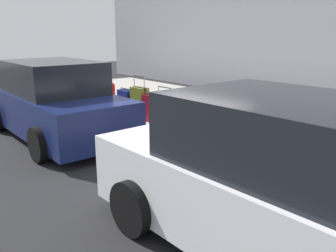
# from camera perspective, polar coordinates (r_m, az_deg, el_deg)

# --- Properties ---
(ground_plane) EXTENTS (40.00, 40.00, 0.00)m
(ground_plane) POSITION_cam_1_polar(r_m,az_deg,el_deg) (7.39, 0.46, -2.69)
(ground_plane) COLOR black
(sidewalk_curb) EXTENTS (18.00, 5.00, 0.14)m
(sidewalk_curb) POSITION_cam_1_polar(r_m,az_deg,el_deg) (9.12, 12.54, 0.80)
(sidewalk_curb) COLOR #ADA89E
(sidewalk_curb) RESTS_ON ground_plane
(suitcase_red_0) EXTENTS (0.49, 0.29, 0.65)m
(suitcase_red_0) POSITION_cam_1_polar(r_m,az_deg,el_deg) (5.73, 24.98, -4.74)
(suitcase_red_0) COLOR red
(suitcase_red_0) RESTS_ON sidewalk_curb
(suitcase_silver_1) EXTENTS (0.38, 0.25, 0.96)m
(suitcase_silver_1) POSITION_cam_1_polar(r_m,az_deg,el_deg) (5.91, 20.64, -3.48)
(suitcase_silver_1) COLOR #9EA0A8
(suitcase_silver_1) RESTS_ON sidewalk_curb
(suitcase_maroon_2) EXTENTS (0.43, 0.28, 0.61)m
(suitcase_maroon_2) POSITION_cam_1_polar(r_m,az_deg,el_deg) (6.26, 17.68, -2.64)
(suitcase_maroon_2) COLOR maroon
(suitcase_maroon_2) RESTS_ON sidewalk_curb
(suitcase_olive_3) EXTENTS (0.48, 0.23, 0.82)m
(suitcase_olive_3) POSITION_cam_1_polar(r_m,az_deg,el_deg) (6.48, 13.68, -1.54)
(suitcase_olive_3) COLOR #59601E
(suitcase_olive_3) RESTS_ON sidewalk_curb
(suitcase_navy_4) EXTENTS (0.51, 0.23, 0.77)m
(suitcase_navy_4) POSITION_cam_1_polar(r_m,az_deg,el_deg) (6.77, 9.59, -1.00)
(suitcase_navy_4) COLOR navy
(suitcase_navy_4) RESTS_ON sidewalk_curb
(suitcase_teal_5) EXTENTS (0.39, 0.24, 0.84)m
(suitcase_teal_5) POSITION_cam_1_polar(r_m,az_deg,el_deg) (7.07, 6.38, 0.06)
(suitcase_teal_5) COLOR #0F606B
(suitcase_teal_5) RESTS_ON sidewalk_curb
(suitcase_black_6) EXTENTS (0.39, 0.21, 0.63)m
(suitcase_black_6) POSITION_cam_1_polar(r_m,az_deg,el_deg) (7.39, 4.08, 0.74)
(suitcase_black_6) COLOR black
(suitcase_black_6) RESTS_ON sidewalk_curb
(suitcase_red_7) EXTENTS (0.50, 0.28, 0.61)m
(suitcase_red_7) POSITION_cam_1_polar(r_m,az_deg,el_deg) (7.80, 1.96, 1.41)
(suitcase_red_7) COLOR red
(suitcase_red_7) RESTS_ON sidewalk_curb
(suitcase_silver_8) EXTENTS (0.49, 0.25, 0.90)m
(suitcase_silver_8) POSITION_cam_1_polar(r_m,az_deg,el_deg) (8.20, -0.52, 2.50)
(suitcase_silver_8) COLOR #9EA0A8
(suitcase_silver_8) RESTS_ON sidewalk_curb
(suitcase_maroon_9) EXTENTS (0.36, 0.21, 0.70)m
(suitcase_maroon_9) POSITION_cam_1_polar(r_m,az_deg,el_deg) (8.52, -2.98, 2.88)
(suitcase_maroon_9) COLOR maroon
(suitcase_maroon_9) RESTS_ON sidewalk_curb
(suitcase_olive_10) EXTENTS (0.48, 0.28, 1.06)m
(suitcase_olive_10) POSITION_cam_1_polar(r_m,az_deg,el_deg) (8.91, -4.61, 3.78)
(suitcase_olive_10) COLOR #59601E
(suitcase_olive_10) RESTS_ON sidewalk_curb
(suitcase_navy_11) EXTENTS (0.49, 0.23, 0.70)m
(suitcase_navy_11) POSITION_cam_1_polar(r_m,az_deg,el_deg) (9.33, -6.81, 3.81)
(suitcase_navy_11) COLOR navy
(suitcase_navy_11) RESTS_ON sidewalk_curb
(fire_hydrant) EXTENTS (0.39, 0.21, 0.75)m
(fire_hydrant) POSITION_cam_1_polar(r_m,az_deg,el_deg) (10.02, -9.08, 4.89)
(fire_hydrant) COLOR red
(fire_hydrant) RESTS_ON sidewalk_curb
(bollard_post) EXTENTS (0.15, 0.15, 0.66)m
(bollard_post) POSITION_cam_1_polar(r_m,az_deg,el_deg) (10.64, -11.96, 5.00)
(bollard_post) COLOR #333338
(bollard_post) RESTS_ON sidewalk_curb
(parked_car_white_0) EXTENTS (4.26, 2.06, 1.65)m
(parked_car_white_0) POSITION_cam_1_polar(r_m,az_deg,el_deg) (3.68, 18.27, -9.19)
(parked_car_white_0) COLOR silver
(parked_car_white_0) RESTS_ON ground_plane
(parked_car_navy_1) EXTENTS (4.33, 1.95, 1.65)m
(parked_car_navy_1) POSITION_cam_1_polar(r_m,az_deg,el_deg) (8.02, -17.83, 3.66)
(parked_car_navy_1) COLOR #141E4C
(parked_car_navy_1) RESTS_ON ground_plane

